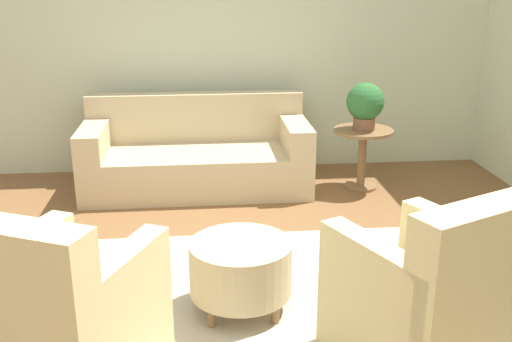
# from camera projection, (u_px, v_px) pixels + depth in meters

# --- Properties ---
(ground_plane) EXTENTS (16.00, 16.00, 0.00)m
(ground_plane) POSITION_uv_depth(u_px,v_px,m) (241.00, 310.00, 3.82)
(ground_plane) COLOR brown
(wall_back) EXTENTS (9.94, 0.12, 2.80)m
(wall_back) POSITION_uv_depth(u_px,v_px,m) (218.00, 38.00, 6.24)
(wall_back) COLOR beige
(wall_back) RESTS_ON ground_plane
(rug) EXTENTS (3.16, 2.31, 0.01)m
(rug) POSITION_uv_depth(u_px,v_px,m) (241.00, 309.00, 3.82)
(rug) COLOR #B2A893
(rug) RESTS_ON ground_plane
(couch) EXTENTS (2.18, 0.95, 0.89)m
(couch) POSITION_uv_depth(u_px,v_px,m) (197.00, 157.00, 5.93)
(couch) COLOR #C6B289
(couch) RESTS_ON ground_plane
(armchair_left) EXTENTS (1.02, 1.07, 1.02)m
(armchair_left) POSITION_uv_depth(u_px,v_px,m) (62.00, 322.00, 2.98)
(armchair_left) COLOR beige
(armchair_left) RESTS_ON rug
(armchair_right) EXTENTS (1.02, 1.07, 1.02)m
(armchair_right) POSITION_uv_depth(u_px,v_px,m) (428.00, 303.00, 3.16)
(armchair_right) COLOR beige
(armchair_right) RESTS_ON rug
(ottoman_table) EXTENTS (0.64, 0.64, 0.45)m
(ottoman_table) POSITION_uv_depth(u_px,v_px,m) (241.00, 268.00, 3.74)
(ottoman_table) COLOR #C6B289
(ottoman_table) RESTS_ON rug
(side_table) EXTENTS (0.58, 0.58, 0.61)m
(side_table) POSITION_uv_depth(u_px,v_px,m) (363.00, 148.00, 5.86)
(side_table) COLOR olive
(side_table) RESTS_ON ground_plane
(potted_plant_on_side_table) EXTENTS (0.36, 0.36, 0.45)m
(potted_plant_on_side_table) POSITION_uv_depth(u_px,v_px,m) (365.00, 104.00, 5.72)
(potted_plant_on_side_table) COLOR brown
(potted_plant_on_side_table) RESTS_ON side_table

